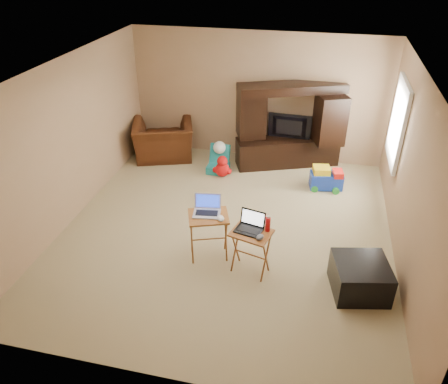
% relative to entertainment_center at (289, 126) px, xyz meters
% --- Properties ---
extents(floor, '(5.50, 5.50, 0.00)m').
position_rel_entertainment_center_xyz_m(floor, '(-0.68, -2.47, -0.82)').
color(floor, '#C9BA8B').
rests_on(floor, ground).
extents(ceiling, '(5.50, 5.50, 0.00)m').
position_rel_entertainment_center_xyz_m(ceiling, '(-0.68, -2.47, 1.68)').
color(ceiling, silver).
rests_on(ceiling, ground).
extents(wall_back, '(5.00, 0.00, 5.00)m').
position_rel_entertainment_center_xyz_m(wall_back, '(-0.68, 0.28, 0.43)').
color(wall_back, tan).
rests_on(wall_back, ground).
extents(wall_front, '(5.00, 0.00, 5.00)m').
position_rel_entertainment_center_xyz_m(wall_front, '(-0.68, -5.22, 0.43)').
color(wall_front, tan).
rests_on(wall_front, ground).
extents(wall_left, '(0.00, 5.50, 5.50)m').
position_rel_entertainment_center_xyz_m(wall_left, '(-3.18, -2.47, 0.43)').
color(wall_left, tan).
rests_on(wall_left, ground).
extents(wall_right, '(0.00, 5.50, 5.50)m').
position_rel_entertainment_center_xyz_m(wall_right, '(1.82, -2.47, 0.43)').
color(wall_right, tan).
rests_on(wall_right, ground).
extents(window_pane, '(0.00, 1.20, 1.20)m').
position_rel_entertainment_center_xyz_m(window_pane, '(1.80, -0.92, 0.58)').
color(window_pane, white).
rests_on(window_pane, ground).
extents(window_frame, '(0.06, 1.14, 1.34)m').
position_rel_entertainment_center_xyz_m(window_frame, '(1.78, -0.92, 0.58)').
color(window_frame, white).
rests_on(window_frame, ground).
extents(entertainment_center, '(2.05, 1.20, 1.64)m').
position_rel_entertainment_center_xyz_m(entertainment_center, '(0.00, 0.00, 0.00)').
color(entertainment_center, black).
rests_on(entertainment_center, floor).
extents(television, '(0.84, 0.15, 0.48)m').
position_rel_entertainment_center_xyz_m(television, '(0.00, -0.02, -0.03)').
color(television, black).
rests_on(television, entertainment_center).
extents(recliner, '(1.44, 1.35, 0.76)m').
position_rel_entertainment_center_xyz_m(recliner, '(-2.49, -0.26, -0.44)').
color(recliner, '#4B2410').
rests_on(recliner, floor).
extents(child_rocker, '(0.41, 0.46, 0.52)m').
position_rel_entertainment_center_xyz_m(child_rocker, '(-1.26, -0.64, -0.56)').
color(child_rocker, teal).
rests_on(child_rocker, floor).
extents(plush_toy, '(0.38, 0.32, 0.42)m').
position_rel_entertainment_center_xyz_m(plush_toy, '(-1.14, -0.79, -0.61)').
color(plush_toy, red).
rests_on(plush_toy, floor).
extents(push_toy, '(0.65, 0.51, 0.44)m').
position_rel_entertainment_center_xyz_m(push_toy, '(0.80, -0.83, -0.60)').
color(push_toy, '#1739BF').
rests_on(push_toy, floor).
extents(ottoman, '(0.80, 0.80, 0.44)m').
position_rel_entertainment_center_xyz_m(ottoman, '(1.29, -3.42, -0.60)').
color(ottoman, black).
rests_on(ottoman, floor).
extents(tray_table_left, '(0.66, 0.59, 0.71)m').
position_rel_entertainment_center_xyz_m(tray_table_left, '(-0.78, -3.17, -0.47)').
color(tray_table_left, '#A16527').
rests_on(tray_table_left, floor).
extents(tray_table_right, '(0.60, 0.53, 0.66)m').
position_rel_entertainment_center_xyz_m(tray_table_right, '(-0.15, -3.36, -0.49)').
color(tray_table_right, '#AA6229').
rests_on(tray_table_right, floor).
extents(laptop_left, '(0.41, 0.35, 0.24)m').
position_rel_entertainment_center_xyz_m(laptop_left, '(-0.81, -3.14, 0.00)').
color(laptop_left, '#BCBCC1').
rests_on(laptop_left, tray_table_left).
extents(laptop_right, '(0.40, 0.35, 0.24)m').
position_rel_entertainment_center_xyz_m(laptop_right, '(-0.19, -3.34, -0.04)').
color(laptop_right, black).
rests_on(laptop_right, tray_table_right).
extents(mouse_left, '(0.14, 0.17, 0.06)m').
position_rel_entertainment_center_xyz_m(mouse_left, '(-0.59, -3.24, -0.09)').
color(mouse_left, white).
rests_on(mouse_left, tray_table_left).
extents(mouse_right, '(0.13, 0.16, 0.05)m').
position_rel_entertainment_center_xyz_m(mouse_right, '(-0.02, -3.48, -0.13)').
color(mouse_right, '#434449').
rests_on(mouse_right, tray_table_right).
extents(water_bottle, '(0.06, 0.06, 0.20)m').
position_rel_entertainment_center_xyz_m(water_bottle, '(0.05, -3.28, -0.06)').
color(water_bottle, red).
rests_on(water_bottle, tray_table_right).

